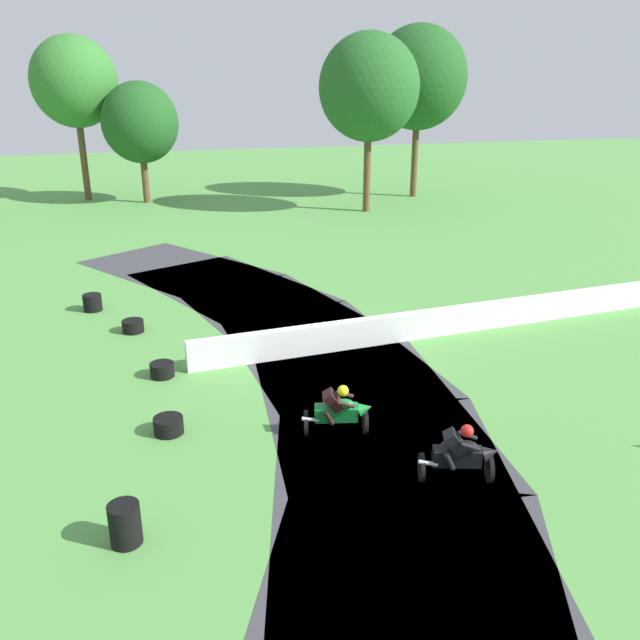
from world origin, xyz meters
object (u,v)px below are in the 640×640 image
at_px(tire_stack_far, 133,326).
at_px(tire_stack_mid_b, 162,370).
at_px(motorcycle_lead_black, 461,454).
at_px(tire_stack_extra_a, 92,303).
at_px(tire_stack_mid_a, 169,425).
at_px(motorcycle_chase_green, 339,411).
at_px(tire_stack_near, 125,524).

bearing_deg(tire_stack_far, tire_stack_mid_b, -78.90).
bearing_deg(motorcycle_lead_black, tire_stack_mid_b, 129.36).
relative_size(tire_stack_mid_b, tire_stack_extra_a, 1.03).
height_order(tire_stack_mid_a, tire_stack_mid_b, same).
height_order(tire_stack_mid_a, tire_stack_far, same).
height_order(motorcycle_chase_green, tire_stack_mid_b, motorcycle_chase_green).
relative_size(motorcycle_chase_green, tire_stack_extra_a, 2.60).
height_order(tire_stack_far, tire_stack_extra_a, tire_stack_extra_a).
relative_size(tire_stack_mid_b, tire_stack_far, 0.96).
bearing_deg(tire_stack_extra_a, tire_stack_far, -62.02).
bearing_deg(tire_stack_mid_b, tire_stack_near, -98.11).
distance_m(motorcycle_chase_green, tire_stack_far, 9.38).
bearing_deg(motorcycle_chase_green, tire_stack_near, -151.86).
bearing_deg(motorcycle_chase_green, motorcycle_lead_black, -53.47).
relative_size(tire_stack_mid_a, tire_stack_far, 1.00).
relative_size(tire_stack_near, tire_stack_mid_b, 1.19).
bearing_deg(tire_stack_mid_a, motorcycle_lead_black, -32.86).
relative_size(motorcycle_chase_green, tire_stack_mid_a, 2.43).
bearing_deg(tire_stack_far, tire_stack_mid_a, -84.13).
distance_m(motorcycle_lead_black, motorcycle_chase_green, 3.08).
xyz_separation_m(tire_stack_near, tire_stack_far, (0.26, 10.77, -0.20)).
bearing_deg(motorcycle_chase_green, tire_stack_extra_a, 118.84).
distance_m(motorcycle_chase_green, tire_stack_mid_b, 5.86).
height_order(tire_stack_near, tire_stack_extra_a, tire_stack_near).
xyz_separation_m(motorcycle_chase_green, tire_stack_extra_a, (-5.92, 10.76, -0.35)).
bearing_deg(tire_stack_near, motorcycle_chase_green, 28.14).
height_order(tire_stack_mid_b, tire_stack_extra_a, tire_stack_extra_a).
bearing_deg(tire_stack_far, motorcycle_lead_black, -59.06).
relative_size(motorcycle_lead_black, tire_stack_far, 2.42).
distance_m(tire_stack_far, tire_stack_extra_a, 2.91).
distance_m(tire_stack_mid_b, tire_stack_far, 3.84).
bearing_deg(motorcycle_lead_black, tire_stack_near, -179.12).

